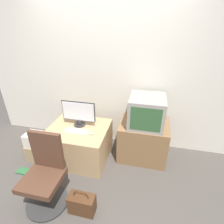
# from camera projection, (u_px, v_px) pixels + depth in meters

# --- Properties ---
(ground_plane) EXTENTS (12.00, 12.00, 0.00)m
(ground_plane) POSITION_uv_depth(u_px,v_px,m) (84.00, 196.00, 2.26)
(ground_plane) COLOR #4C4742
(wall_back) EXTENTS (4.40, 0.05, 2.60)m
(wall_back) POSITION_uv_depth(u_px,v_px,m) (108.00, 71.00, 2.81)
(wall_back) COLOR silver
(wall_back) RESTS_ON ground_plane
(desk) EXTENTS (0.92, 0.79, 0.55)m
(desk) POSITION_uv_depth(u_px,v_px,m) (79.00, 143.00, 2.81)
(desk) COLOR tan
(desk) RESTS_ON ground_plane
(side_stand) EXTENTS (0.75, 0.59, 0.62)m
(side_stand) POSITION_uv_depth(u_px,v_px,m) (143.00, 140.00, 2.82)
(side_stand) COLOR olive
(side_stand) RESTS_ON ground_plane
(main_monitor) EXTENTS (0.53, 0.18, 0.40)m
(main_monitor) POSITION_uv_depth(u_px,v_px,m) (79.00, 114.00, 2.67)
(main_monitor) COLOR #2D2D2D
(main_monitor) RESTS_ON desk
(keyboard) EXTENTS (0.34, 0.12, 0.01)m
(keyboard) POSITION_uv_depth(u_px,v_px,m) (77.00, 131.00, 2.60)
(keyboard) COLOR white
(keyboard) RESTS_ON desk
(mouse) EXTENTS (0.06, 0.04, 0.03)m
(mouse) POSITION_uv_depth(u_px,v_px,m) (92.00, 134.00, 2.52)
(mouse) COLOR silver
(mouse) RESTS_ON desk
(crt_tv) EXTENTS (0.51, 0.53, 0.45)m
(crt_tv) POSITION_uv_depth(u_px,v_px,m) (147.00, 111.00, 2.55)
(crt_tv) COLOR gray
(crt_tv) RESTS_ON side_stand
(office_chair) EXTENTS (0.50, 0.50, 0.92)m
(office_chair) POSITION_uv_depth(u_px,v_px,m) (45.00, 177.00, 2.05)
(office_chair) COLOR #333333
(office_chair) RESTS_ON ground_plane
(cardboard_box_lower) EXTENTS (0.26, 0.25, 0.27)m
(cardboard_box_lower) POSITION_uv_depth(u_px,v_px,m) (37.00, 151.00, 2.84)
(cardboard_box_lower) COLOR #A3845B
(cardboard_box_lower) RESTS_ON ground_plane
(cardboard_box_upper) EXTENTS (0.24, 0.23, 0.21)m
(cardboard_box_upper) POSITION_uv_depth(u_px,v_px,m) (34.00, 139.00, 2.73)
(cardboard_box_upper) COLOR beige
(cardboard_box_upper) RESTS_ON cardboard_box_lower
(handbag) EXTENTS (0.31, 0.15, 0.35)m
(handbag) POSITION_uv_depth(u_px,v_px,m) (82.00, 204.00, 2.03)
(handbag) COLOR #4C2D19
(handbag) RESTS_ON ground_plane
(book) EXTENTS (0.23, 0.11, 0.02)m
(book) POSITION_uv_depth(u_px,v_px,m) (25.00, 171.00, 2.61)
(book) COLOR #2D6638
(book) RESTS_ON ground_plane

